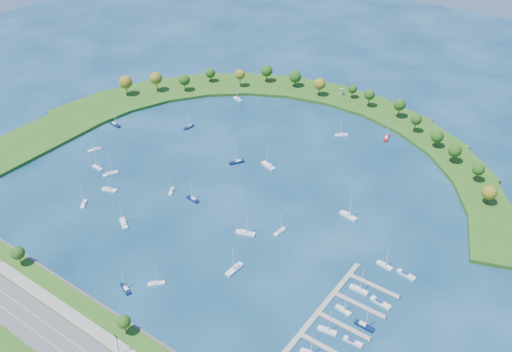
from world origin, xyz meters
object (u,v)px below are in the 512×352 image
Objects in this scene: docked_boat_6 at (343,309)px; docked_boat_9 at (380,303)px; dock_system at (326,332)px; docked_boat_8 at (359,289)px; moored_boat_2 at (115,124)px; docked_boat_10 at (384,265)px; moored_boat_8 at (84,203)px; moored_boat_20 at (268,165)px; moored_boat_7 at (348,215)px; docked_boat_5 at (353,341)px; moored_boat_6 at (97,167)px; moored_boat_5 at (124,223)px; moored_boat_18 at (95,149)px; docked_boat_7 at (364,325)px; moored_boat_11 at (171,191)px; moored_boat_13 at (342,135)px; moored_boat_16 at (156,283)px; moored_boat_4 at (110,173)px; moored_boat_15 at (280,231)px; moored_boat_1 at (237,162)px; docked_boat_11 at (406,274)px; moored_boat_3 at (193,199)px; moored_boat_17 at (189,126)px; moored_boat_19 at (109,189)px; moored_boat_0 at (235,269)px; moored_boat_9 at (238,99)px; moored_boat_14 at (126,288)px; docked_boat_4 at (327,330)px.

docked_boat_9 is at bearing 58.49° from docked_boat_6.
dock_system is 27.01m from docked_boat_8.
moored_boat_2 reaches higher than docked_boat_10.
moored_boat_20 reaches higher than moored_boat_8.
moored_boat_7 is 1.81× the size of docked_boat_5.
moored_boat_5 is at bearing 156.23° from moored_boat_6.
moored_boat_18 reaches higher than moored_boat_6.
docked_boat_7 is at bearing -9.35° from moored_boat_2.
moored_boat_11 is 0.81× the size of moored_boat_13.
docked_boat_8 reaches higher than moored_boat_16.
moored_boat_4 is 1.09× the size of moored_boat_18.
moored_boat_20 is at bearing 46.77° from moored_boat_15.
moored_boat_4 is at bearing 104.05° from moored_boat_15.
moored_boat_7 is (73.24, -6.73, 0.05)m from moored_boat_1.
docked_boat_9 is at bearing -7.74° from docked_boat_8.
docked_boat_8 is (174.73, -10.51, 0.02)m from moored_boat_18.
moored_boat_15 is at bearing -103.19° from moored_boat_8.
docked_boat_11 is (12.34, 33.42, -0.24)m from docked_boat_6.
moored_boat_3 is 1.03× the size of moored_boat_17.
moored_boat_19 is at bearing -159.79° from docked_boat_10.
moored_boat_2 is 1.13× the size of moored_boat_16.
moored_boat_18 is (-147.82, -30.81, -0.08)m from moored_boat_7.
moored_boat_20 reaches higher than moored_boat_19.
docked_boat_10 reaches higher than moored_boat_17.
docked_boat_5 is at bearing 156.45° from moored_boat_20.
docked_boat_8 is at bearing 73.96° from moored_boat_17.
moored_boat_0 is 62.60m from docked_boat_9.
moored_boat_14 is (67.87, -166.38, -0.01)m from moored_boat_9.
docked_boat_11 is at bearing 81.95° from moored_boat_17.
moored_boat_17 is at bearing -36.86° from moored_boat_5.
moored_boat_3 is 62.26m from moored_boat_6.
moored_boat_0 is 53.25m from docked_boat_8.
moored_boat_0 is at bearing -163.05° from docked_boat_6.
moored_boat_2 is at bearing -50.88° from moored_boat_17.
moored_boat_6 is at bearing 0.55° from moored_boat_8.
docked_boat_10 is at bearing -127.23° from moored_boat_5.
moored_boat_5 reaches higher than docked_boat_7.
moored_boat_20 is at bearing -70.41° from moored_boat_8.
moored_boat_13 reaches higher than moored_boat_15.
docked_boat_10 is (102.56, -28.44, -0.04)m from moored_boat_1.
docked_boat_5 reaches higher than dock_system.
moored_boat_1 is 17.97m from moored_boat_20.
docked_boat_7 is at bearing 157.31° from moored_boat_9.
docked_boat_4 reaches higher than docked_boat_5.
moored_boat_7 is at bearing -148.76° from moored_boat_3.
moored_boat_19 is at bearing 111.25° from moored_boat_15.
moored_boat_2 reaches higher than docked_boat_8.
moored_boat_15 is 1.23× the size of docked_boat_11.
moored_boat_0 is 55.62m from moored_boat_3.
docked_boat_11 is (12.58, 46.86, 0.27)m from dock_system.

